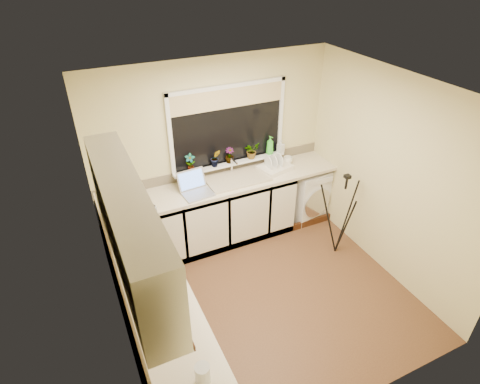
{
  "coord_description": "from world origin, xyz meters",
  "views": [
    {
      "loc": [
        -1.68,
        -2.88,
        3.55
      ],
      "look_at": [
        -0.07,
        0.55,
        1.15
      ],
      "focal_mm": 29.53,
      "sensor_mm": 36.0,
      "label": 1
    }
  ],
  "objects_px": {
    "washing_machine": "(306,192)",
    "plant_d": "(252,150)",
    "kettle": "(147,235)",
    "laptop": "(195,187)",
    "plant_b": "(215,158)",
    "cup_back": "(288,160)",
    "glass_jug": "(203,374)",
    "soap_bottle_green": "(270,145)",
    "soap_bottle_clear": "(281,146)",
    "microwave": "(128,216)",
    "dish_rack": "(275,168)",
    "plant_c": "(229,155)",
    "steel_jar": "(158,305)",
    "tripod": "(341,215)",
    "plant_a": "(190,163)",
    "cup_left": "(170,312)"
  },
  "relations": [
    {
      "from": "dish_rack",
      "to": "plant_c",
      "type": "xyz_separation_m",
      "value": [
        -0.59,
        0.21,
        0.22
      ]
    },
    {
      "from": "glass_jug",
      "to": "plant_b",
      "type": "height_order",
      "value": "plant_b"
    },
    {
      "from": "soap_bottle_green",
      "to": "soap_bottle_clear",
      "type": "bearing_deg",
      "value": -7.04
    },
    {
      "from": "plant_b",
      "to": "cup_left",
      "type": "bearing_deg",
      "value": -121.65
    },
    {
      "from": "washing_machine",
      "to": "glass_jug",
      "type": "height_order",
      "value": "glass_jug"
    },
    {
      "from": "glass_jug",
      "to": "cup_back",
      "type": "relative_size",
      "value": 1.21
    },
    {
      "from": "laptop",
      "to": "plant_a",
      "type": "distance_m",
      "value": 0.34
    },
    {
      "from": "kettle",
      "to": "glass_jug",
      "type": "height_order",
      "value": "kettle"
    },
    {
      "from": "soap_bottle_green",
      "to": "steel_jar",
      "type": "bearing_deg",
      "value": -138.03
    },
    {
      "from": "kettle",
      "to": "dish_rack",
      "type": "relative_size",
      "value": 0.54
    },
    {
      "from": "kettle",
      "to": "laptop",
      "type": "bearing_deg",
      "value": 43.84
    },
    {
      "from": "soap_bottle_green",
      "to": "soap_bottle_clear",
      "type": "distance_m",
      "value": 0.17
    },
    {
      "from": "washing_machine",
      "to": "dish_rack",
      "type": "xyz_separation_m",
      "value": [
        -0.55,
        0.02,
        0.54
      ]
    },
    {
      "from": "glass_jug",
      "to": "plant_c",
      "type": "relative_size",
      "value": 0.78
    },
    {
      "from": "washing_machine",
      "to": "soap_bottle_clear",
      "type": "distance_m",
      "value": 0.85
    },
    {
      "from": "laptop",
      "to": "glass_jug",
      "type": "xyz_separation_m",
      "value": [
        -0.81,
        -2.41,
        0.01
      ]
    },
    {
      "from": "cup_back",
      "to": "glass_jug",
      "type": "bearing_deg",
      "value": -131.22
    },
    {
      "from": "steel_jar",
      "to": "microwave",
      "type": "relative_size",
      "value": 0.17
    },
    {
      "from": "washing_machine",
      "to": "steel_jar",
      "type": "height_order",
      "value": "steel_jar"
    },
    {
      "from": "dish_rack",
      "to": "microwave",
      "type": "bearing_deg",
      "value": 179.03
    },
    {
      "from": "laptop",
      "to": "plant_c",
      "type": "xyz_separation_m",
      "value": [
        0.6,
        0.28,
        0.19
      ]
    },
    {
      "from": "soap_bottle_green",
      "to": "cup_back",
      "type": "relative_size",
      "value": 1.95
    },
    {
      "from": "kettle",
      "to": "plant_c",
      "type": "bearing_deg",
      "value": 36.77
    },
    {
      "from": "washing_machine",
      "to": "glass_jug",
      "type": "xyz_separation_m",
      "value": [
        -2.55,
        -2.47,
        0.59
      ]
    },
    {
      "from": "washing_machine",
      "to": "laptop",
      "type": "distance_m",
      "value": 1.83
    },
    {
      "from": "cup_left",
      "to": "microwave",
      "type": "bearing_deg",
      "value": 92.06
    },
    {
      "from": "tripod",
      "to": "steel_jar",
      "type": "bearing_deg",
      "value": -179.87
    },
    {
      "from": "washing_machine",
      "to": "kettle",
      "type": "xyz_separation_m",
      "value": [
        -2.53,
        -0.81,
        0.62
      ]
    },
    {
      "from": "washing_machine",
      "to": "plant_d",
      "type": "height_order",
      "value": "plant_d"
    },
    {
      "from": "plant_a",
      "to": "cup_back",
      "type": "bearing_deg",
      "value": -4.85
    },
    {
      "from": "plant_a",
      "to": "plant_b",
      "type": "bearing_deg",
      "value": -1.05
    },
    {
      "from": "microwave",
      "to": "washing_machine",
      "type": "bearing_deg",
      "value": -104.39
    },
    {
      "from": "microwave",
      "to": "tripod",
      "type": "bearing_deg",
      "value": -124.48
    },
    {
      "from": "plant_c",
      "to": "cup_back",
      "type": "distance_m",
      "value": 0.87
    },
    {
      "from": "dish_rack",
      "to": "tripod",
      "type": "relative_size",
      "value": 0.36
    },
    {
      "from": "kettle",
      "to": "microwave",
      "type": "xyz_separation_m",
      "value": [
        -0.12,
        0.37,
        0.04
      ]
    },
    {
      "from": "laptop",
      "to": "tripod",
      "type": "height_order",
      "value": "tripod"
    },
    {
      "from": "laptop",
      "to": "plant_d",
      "type": "distance_m",
      "value": 0.98
    },
    {
      "from": "cup_back",
      "to": "cup_left",
      "type": "height_order",
      "value": "cup_back"
    },
    {
      "from": "laptop",
      "to": "plant_c",
      "type": "relative_size",
      "value": 1.91
    },
    {
      "from": "laptop",
      "to": "plant_d",
      "type": "bearing_deg",
      "value": 10.86
    },
    {
      "from": "tripod",
      "to": "soap_bottle_green",
      "type": "height_order",
      "value": "soap_bottle_green"
    },
    {
      "from": "soap_bottle_clear",
      "to": "plant_c",
      "type": "bearing_deg",
      "value": 178.27
    },
    {
      "from": "glass_jug",
      "to": "cup_back",
      "type": "bearing_deg",
      "value": 48.78
    },
    {
      "from": "kettle",
      "to": "dish_rack",
      "type": "bearing_deg",
      "value": 22.7
    },
    {
      "from": "plant_a",
      "to": "plant_c",
      "type": "height_order",
      "value": "plant_a"
    },
    {
      "from": "plant_b",
      "to": "cup_back",
      "type": "distance_m",
      "value": 1.08
    },
    {
      "from": "plant_b",
      "to": "plant_a",
      "type": "bearing_deg",
      "value": 178.95
    },
    {
      "from": "laptop",
      "to": "cup_back",
      "type": "bearing_deg",
      "value": 0.36
    },
    {
      "from": "kettle",
      "to": "microwave",
      "type": "distance_m",
      "value": 0.39
    }
  ]
}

